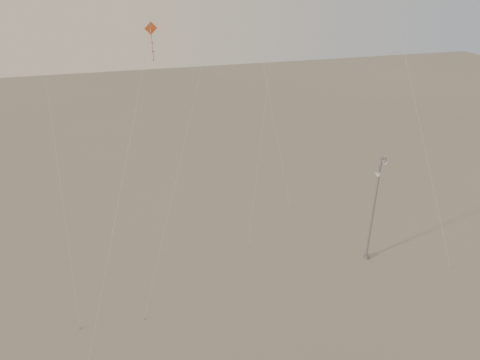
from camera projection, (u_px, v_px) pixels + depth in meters
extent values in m
plane|color=gray|center=(276.00, 320.00, 30.74)|extent=(160.00, 160.00, 0.00)
cylinder|color=#919399|center=(367.00, 256.00, 37.07)|extent=(0.44, 0.44, 0.30)
cylinder|color=#919399|center=(373.00, 211.00, 35.30)|extent=(0.34, 0.18, 8.56)
cylinder|color=#919399|center=(382.00, 158.00, 33.48)|extent=(0.14, 0.14, 0.18)
cylinder|color=#919399|center=(384.00, 159.00, 33.69)|extent=(0.48, 0.28, 0.07)
cylinder|color=#919399|center=(386.00, 160.00, 33.91)|extent=(0.06, 0.06, 0.30)
ellipsoid|color=#B7B7B2|center=(386.00, 162.00, 33.97)|extent=(0.52, 0.52, 0.18)
cylinder|color=#919399|center=(380.00, 167.00, 33.50)|extent=(0.48, 0.47, 0.07)
cylinder|color=#919399|center=(379.00, 171.00, 33.35)|extent=(0.06, 0.06, 0.40)
ellipsoid|color=#B7B7B2|center=(378.00, 173.00, 33.44)|extent=(0.52, 0.52, 0.18)
cylinder|color=beige|center=(40.00, 34.00, 29.41)|extent=(0.41, 15.67, 34.37)
cylinder|color=#919399|center=(80.00, 328.00, 30.03)|extent=(0.06, 0.06, 0.10)
cylinder|color=beige|center=(191.00, 113.00, 31.44)|extent=(9.34, 10.83, 24.11)
cylinder|color=#919399|center=(144.00, 319.00, 30.78)|extent=(0.06, 0.06, 0.10)
cylinder|color=beige|center=(276.00, 21.00, 34.37)|extent=(5.91, 6.14, 34.58)
cylinder|color=#919399|center=(248.00, 247.00, 38.40)|extent=(0.06, 0.06, 0.10)
cube|color=#9C3916|center=(151.00, 28.00, 22.22)|extent=(0.59, 0.36, 0.65)
cylinder|color=#9C3916|center=(153.00, 48.00, 22.76)|extent=(0.06, 0.21, 1.30)
cylinder|color=beige|center=(111.00, 239.00, 22.52)|extent=(5.99, 6.76, 18.48)
cylinder|color=beige|center=(418.00, 115.00, 34.37)|extent=(4.04, 8.57, 22.15)
cylinder|color=#919399|center=(450.00, 268.00, 35.90)|extent=(0.06, 0.06, 0.10)
cylinder|color=beige|center=(259.00, 40.00, 39.54)|extent=(5.25, 5.14, 30.50)
cylinder|color=#919399|center=(290.00, 208.00, 44.50)|extent=(0.06, 0.06, 0.10)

